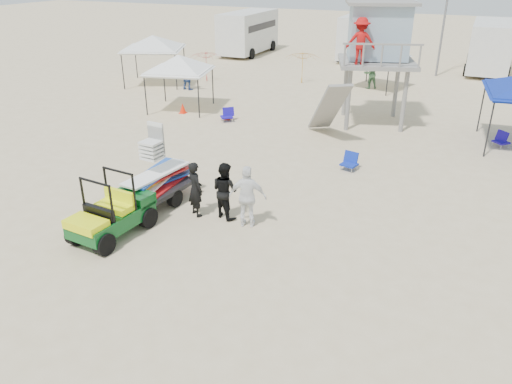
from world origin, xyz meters
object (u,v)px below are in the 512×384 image
at_px(man_left, 195,189).
at_px(lifeguard_tower, 377,36).
at_px(utility_cart, 109,209).
at_px(surf_trailer, 157,175).

height_order(man_left, lifeguard_tower, lifeguard_tower).
xyz_separation_m(utility_cart, surf_trailer, (0.00, 2.33, 0.09)).
relative_size(surf_trailer, man_left, 1.60).
distance_m(utility_cart, man_left, 2.54).
relative_size(utility_cart, man_left, 1.45).
xyz_separation_m(surf_trailer, man_left, (1.52, -0.30, -0.07)).
bearing_deg(lifeguard_tower, utility_cart, -107.37).
distance_m(utility_cart, lifeguard_tower, 14.60).
bearing_deg(man_left, surf_trailer, 20.75).
height_order(surf_trailer, lifeguard_tower, lifeguard_tower).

